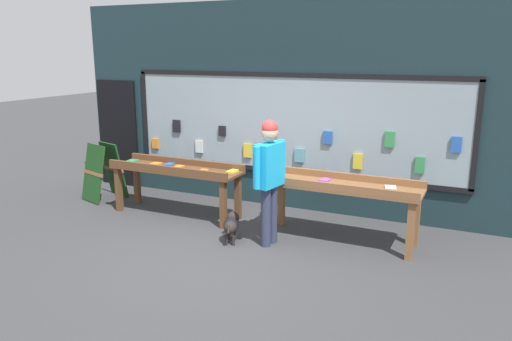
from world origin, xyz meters
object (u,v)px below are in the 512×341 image
Objects in this scene: display_table_left at (176,173)px; small_dog at (231,224)px; display_table_right at (341,191)px; sandwich_board_sign at (104,171)px; person_browsing at (269,172)px.

display_table_left is 3.93× the size of small_dog.
display_table_right reaches higher than small_dog.
display_table_right is 4.50m from sandwich_board_sign.
display_table_right is at bearing -48.38° from person_browsing.
sandwich_board_sign reaches higher than display_table_right.
display_table_right is 1.06m from person_browsing.
person_browsing is 3.74m from sandwich_board_sign.
sandwich_board_sign is (-4.49, 0.22, -0.22)m from display_table_right.
display_table_right is 3.93× the size of small_dog.
display_table_left is 1.26× the size of person_browsing.
display_table_left is 1.00× the size of display_table_right.
small_dog is (1.37, -0.67, -0.46)m from display_table_left.
display_table_right is at bearing 14.45° from sandwich_board_sign.
person_browsing is at bearing -15.93° from display_table_left.
small_dog is at bearing -154.44° from display_table_right.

